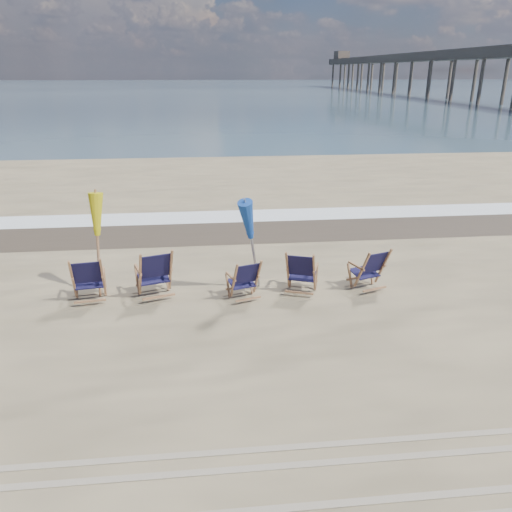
{
  "coord_description": "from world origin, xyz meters",
  "views": [
    {
      "loc": [
        -0.97,
        -7.08,
        4.38
      ],
      "look_at": [
        0.0,
        2.2,
        0.9
      ],
      "focal_mm": 35.0,
      "sensor_mm": 36.0,
      "label": 1
    }
  ],
  "objects_px": {
    "umbrella_blue": "(253,217)",
    "beach_chair_0": "(103,279)",
    "beach_chair_4": "(383,268)",
    "beach_chair_3": "(314,274)",
    "fishing_pier": "(447,68)",
    "umbrella_yellow": "(95,221)",
    "beach_chair_1": "(171,272)",
    "beach_chair_2": "(258,278)"
  },
  "relations": [
    {
      "from": "umbrella_yellow",
      "to": "fishing_pier",
      "type": "xyz_separation_m",
      "value": [
        41.16,
        71.33,
        3.06
      ]
    },
    {
      "from": "fishing_pier",
      "to": "beach_chair_3",
      "type": "bearing_deg",
      "value": -117.12
    },
    {
      "from": "beach_chair_2",
      "to": "fishing_pier",
      "type": "xyz_separation_m",
      "value": [
        37.98,
        71.9,
        4.2
      ]
    },
    {
      "from": "beach_chair_0",
      "to": "umbrella_yellow",
      "type": "xyz_separation_m",
      "value": [
        -0.12,
        0.38,
        1.09
      ]
    },
    {
      "from": "beach_chair_3",
      "to": "umbrella_yellow",
      "type": "bearing_deg",
      "value": 13.42
    },
    {
      "from": "beach_chair_4",
      "to": "umbrella_blue",
      "type": "height_order",
      "value": "umbrella_blue"
    },
    {
      "from": "beach_chair_0",
      "to": "umbrella_blue",
      "type": "distance_m",
      "value": 3.22
    },
    {
      "from": "beach_chair_0",
      "to": "umbrella_blue",
      "type": "xyz_separation_m",
      "value": [
        3.01,
        0.15,
        1.14
      ]
    },
    {
      "from": "beach_chair_3",
      "to": "beach_chair_4",
      "type": "distance_m",
      "value": 1.53
    },
    {
      "from": "beach_chair_3",
      "to": "umbrella_yellow",
      "type": "distance_m",
      "value": 4.51
    },
    {
      "from": "umbrella_yellow",
      "to": "umbrella_blue",
      "type": "xyz_separation_m",
      "value": [
        3.12,
        -0.23,
        0.05
      ]
    },
    {
      "from": "beach_chair_0",
      "to": "fishing_pier",
      "type": "xyz_separation_m",
      "value": [
        41.04,
        71.71,
        4.14
      ]
    },
    {
      "from": "beach_chair_3",
      "to": "beach_chair_4",
      "type": "relative_size",
      "value": 1.01
    },
    {
      "from": "fishing_pier",
      "to": "beach_chair_1",
      "type": "bearing_deg",
      "value": -119.01
    },
    {
      "from": "beach_chair_3",
      "to": "fishing_pier",
      "type": "distance_m",
      "value": 80.87
    },
    {
      "from": "beach_chair_1",
      "to": "umbrella_yellow",
      "type": "xyz_separation_m",
      "value": [
        -1.45,
        0.28,
        1.04
      ]
    },
    {
      "from": "beach_chair_1",
      "to": "fishing_pier",
      "type": "xyz_separation_m",
      "value": [
        39.71,
        71.61,
        4.1
      ]
    },
    {
      "from": "umbrella_blue",
      "to": "beach_chair_0",
      "type": "bearing_deg",
      "value": -177.17
    },
    {
      "from": "beach_chair_0",
      "to": "beach_chair_3",
      "type": "bearing_deg",
      "value": 169.51
    },
    {
      "from": "beach_chair_1",
      "to": "umbrella_blue",
      "type": "height_order",
      "value": "umbrella_blue"
    },
    {
      "from": "umbrella_blue",
      "to": "beach_chair_3",
      "type": "bearing_deg",
      "value": -14.69
    },
    {
      "from": "beach_chair_1",
      "to": "beach_chair_4",
      "type": "height_order",
      "value": "beach_chair_1"
    },
    {
      "from": "beach_chair_2",
      "to": "beach_chair_4",
      "type": "bearing_deg",
      "value": 166.85
    },
    {
      "from": "umbrella_yellow",
      "to": "umbrella_blue",
      "type": "height_order",
      "value": "umbrella_blue"
    },
    {
      "from": "beach_chair_0",
      "to": "beach_chair_4",
      "type": "relative_size",
      "value": 1.03
    },
    {
      "from": "umbrella_yellow",
      "to": "beach_chair_1",
      "type": "bearing_deg",
      "value": -11.05
    },
    {
      "from": "beach_chair_1",
      "to": "beach_chair_0",
      "type": "bearing_deg",
      "value": -12.87
    },
    {
      "from": "beach_chair_3",
      "to": "fishing_pier",
      "type": "xyz_separation_m",
      "value": [
        36.82,
        71.88,
        4.16
      ]
    },
    {
      "from": "beach_chair_1",
      "to": "beach_chair_3",
      "type": "distance_m",
      "value": 2.91
    },
    {
      "from": "beach_chair_0",
      "to": "beach_chair_1",
      "type": "xyz_separation_m",
      "value": [
        1.33,
        0.1,
        0.04
      ]
    },
    {
      "from": "beach_chair_2",
      "to": "umbrella_blue",
      "type": "distance_m",
      "value": 1.24
    },
    {
      "from": "beach_chair_4",
      "to": "fishing_pier",
      "type": "relative_size",
      "value": 0.01
    },
    {
      "from": "beach_chair_2",
      "to": "beach_chair_3",
      "type": "distance_m",
      "value": 1.16
    },
    {
      "from": "beach_chair_3",
      "to": "umbrella_blue",
      "type": "bearing_deg",
      "value": 5.99
    },
    {
      "from": "beach_chair_4",
      "to": "beach_chair_1",
      "type": "bearing_deg",
      "value": -20.4
    },
    {
      "from": "beach_chair_1",
      "to": "beach_chair_3",
      "type": "xyz_separation_m",
      "value": [
        2.89,
        -0.27,
        -0.06
      ]
    },
    {
      "from": "umbrella_yellow",
      "to": "beach_chair_0",
      "type": "bearing_deg",
      "value": -73.23
    },
    {
      "from": "umbrella_yellow",
      "to": "umbrella_blue",
      "type": "relative_size",
      "value": 0.98
    },
    {
      "from": "beach_chair_1",
      "to": "fishing_pier",
      "type": "relative_size",
      "value": 0.01
    },
    {
      "from": "beach_chair_0",
      "to": "beach_chair_3",
      "type": "height_order",
      "value": "beach_chair_0"
    },
    {
      "from": "beach_chair_2",
      "to": "fishing_pier",
      "type": "bearing_deg",
      "value": -135.59
    },
    {
      "from": "beach_chair_0",
      "to": "beach_chair_3",
      "type": "xyz_separation_m",
      "value": [
        4.22,
        -0.17,
        -0.01
      ]
    }
  ]
}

